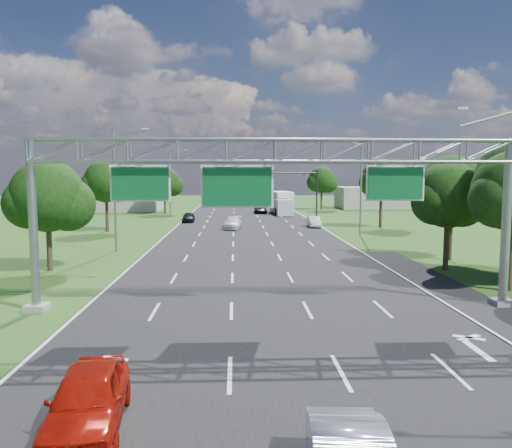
{
  "coord_description": "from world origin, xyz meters",
  "views": [
    {
      "loc": [
        -1.61,
        -11.45,
        6.42
      ],
      "look_at": [
        -0.47,
        15.6,
        3.71
      ],
      "focal_mm": 35.0,
      "sensor_mm": 36.0,
      "label": 1
    }
  ],
  "objects": [
    {
      "name": "tree_verge_rd",
      "position": [
        16.08,
        48.04,
        5.63
      ],
      "size": [
        5.76,
        4.8,
        8.28
      ],
      "color": "#2D2116",
      "rests_on": "ground"
    },
    {
      "name": "red_coupe",
      "position": [
        -5.33,
        0.76,
        0.77
      ],
      "size": [
        2.31,
        4.7,
        1.54
      ],
      "primitive_type": "imported",
      "rotation": [
        0.0,
        0.0,
        0.11
      ],
      "color": "#A71307",
      "rests_on": "ground"
    },
    {
      "name": "tree_cluster_right",
      "position": [
        14.8,
        19.19,
        5.31
      ],
      "size": [
        9.91,
        14.6,
        8.68
      ],
      "color": "#2D2116",
      "rests_on": "ground"
    },
    {
      "name": "building_right",
      "position": [
        24.0,
        82.0,
        2.0
      ],
      "size": [
        12.0,
        9.0,
        4.0
      ],
      "primitive_type": "cube",
      "color": "#AEA392",
      "rests_on": "ground"
    },
    {
      "name": "ground",
      "position": [
        0.0,
        30.0,
        0.0
      ],
      "size": [
        220.0,
        220.0,
        0.0
      ],
      "primitive_type": "plane",
      "color": "#1F5118",
      "rests_on": "ground"
    },
    {
      "name": "tree_verge_la",
      "position": [
        -13.92,
        22.04,
        4.76
      ],
      "size": [
        5.76,
        4.8,
        7.4
      ],
      "color": "#2D2116",
      "rests_on": "ground"
    },
    {
      "name": "streetlight_l_far",
      "position": [
        -11.3,
        65.0,
        5.58
      ],
      "size": [
        2.97,
        0.22,
        10.16
      ],
      "color": "gray",
      "rests_on": "ground"
    },
    {
      "name": "building_left",
      "position": [
        -22.0,
        78.0,
        2.5
      ],
      "size": [
        14.0,
        10.0,
        5.0
      ],
      "primitive_type": "cube",
      "color": "#AEA392",
      "rests_on": "ground"
    },
    {
      "name": "car_queue_d",
      "position": [
        8.0,
        48.67,
        0.64
      ],
      "size": [
        1.41,
        3.9,
        1.28
      ],
      "primitive_type": "imported",
      "rotation": [
        0.0,
        0.0,
        -0.02
      ],
      "color": "white",
      "rests_on": "ground"
    },
    {
      "name": "tree_verge_lb",
      "position": [
        -15.92,
        45.04,
        5.41
      ],
      "size": [
        5.76,
        4.8,
        8.06
      ],
      "color": "#2D2116",
      "rests_on": "ground"
    },
    {
      "name": "box_truck",
      "position": [
        6.07,
        69.54,
        1.72
      ],
      "size": [
        3.44,
        9.68,
        3.58
      ],
      "rotation": [
        0.0,
        0.0,
        0.11
      ],
      "color": "white",
      "rests_on": "ground"
    },
    {
      "name": "car_queue_b",
      "position": [
        2.55,
        70.39,
        0.6
      ],
      "size": [
        2.0,
        4.31,
        1.2
      ],
      "primitive_type": "imported",
      "rotation": [
        0.0,
        0.0,
        0.0
      ],
      "color": "black",
      "rests_on": "ground"
    },
    {
      "name": "tree_verge_lc",
      "position": [
        -12.92,
        70.04,
        4.98
      ],
      "size": [
        5.76,
        4.8,
        7.62
      ],
      "color": "#2D2116",
      "rests_on": "ground"
    },
    {
      "name": "road",
      "position": [
        0.0,
        30.0,
        0.0
      ],
      "size": [
        18.0,
        180.0,
        0.02
      ],
      "primitive_type": "cube",
      "color": "black",
      "rests_on": "ground"
    },
    {
      "name": "road_flare",
      "position": [
        10.2,
        14.0,
        0.0
      ],
      "size": [
        3.0,
        30.0,
        0.02
      ],
      "primitive_type": "cube",
      "color": "black",
      "rests_on": "ground"
    },
    {
      "name": "car_queue_a",
      "position": [
        -1.9,
        47.17,
        0.69
      ],
      "size": [
        2.49,
        4.95,
        1.38
      ],
      "primitive_type": "imported",
      "rotation": [
        0.0,
        0.0,
        -0.12
      ],
      "color": "silver",
      "rests_on": "ground"
    },
    {
      "name": "car_queue_c",
      "position": [
        -7.89,
        55.77,
        0.67
      ],
      "size": [
        1.62,
        3.93,
        1.33
      ],
      "primitive_type": "imported",
      "rotation": [
        0.0,
        0.0,
        0.01
      ],
      "color": "black",
      "rests_on": "ground"
    },
    {
      "name": "traffic_signal",
      "position": [
        7.48,
        65.0,
        5.17
      ],
      "size": [
        12.21,
        0.24,
        7.0
      ],
      "color": "black",
      "rests_on": "ground"
    },
    {
      "name": "streetlight_r_mid",
      "position": [
        11.3,
        40.0,
        5.58
      ],
      "size": [
        2.97,
        0.22,
        10.16
      ],
      "color": "gray",
      "rests_on": "ground"
    },
    {
      "name": "streetlight_l_near",
      "position": [
        -11.3,
        30.0,
        5.58
      ],
      "size": [
        2.97,
        0.22,
        10.16
      ],
      "color": "gray",
      "rests_on": "ground"
    },
    {
      "name": "sign_gantry",
      "position": [
        0.33,
        12.0,
        6.89
      ],
      "size": [
        23.5,
        1.0,
        9.56
      ],
      "color": "gray",
      "rests_on": "ground"
    },
    {
      "name": "tree_verge_re",
      "position": [
        14.08,
        78.04,
        5.2
      ],
      "size": [
        5.76,
        4.8,
        7.84
      ],
      "color": "#2D2116",
      "rests_on": "ground"
    }
  ]
}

